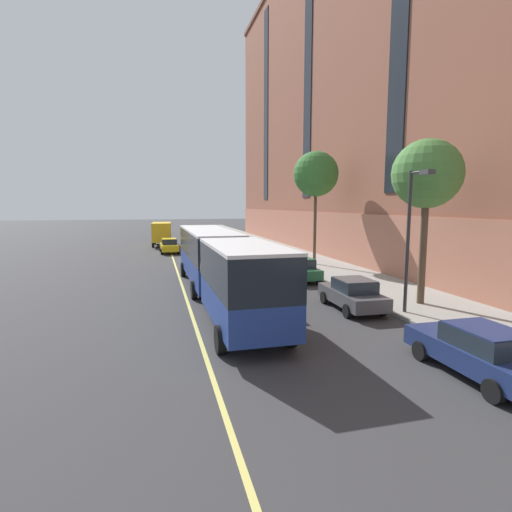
% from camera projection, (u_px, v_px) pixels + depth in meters
% --- Properties ---
extents(ground_plane, '(260.00, 260.00, 0.00)m').
position_uv_depth(ground_plane, '(248.00, 322.00, 17.54)').
color(ground_plane, '#38383A').
extents(sidewalk, '(5.50, 160.00, 0.15)m').
position_uv_depth(sidewalk, '(399.00, 294.00, 22.71)').
color(sidewalk, '#9E9B93').
rests_on(sidewalk, ground).
extents(city_bus, '(3.10, 18.92, 3.59)m').
position_uv_depth(city_bus, '(218.00, 261.00, 21.51)').
color(city_bus, navy).
rests_on(city_bus, ground).
extents(parked_car_navy_1, '(1.98, 4.80, 1.56)m').
position_uv_depth(parked_car_navy_1, '(480.00, 352.00, 11.85)').
color(parked_car_navy_1, navy).
rests_on(parked_car_navy_1, ground).
extents(parked_car_navy_2, '(2.00, 4.80, 1.56)m').
position_uv_depth(parked_car_navy_2, '(259.00, 252.00, 37.00)').
color(parked_car_navy_2, navy).
rests_on(parked_car_navy_2, ground).
extents(parked_car_silver_4, '(2.02, 4.47, 1.56)m').
position_uv_depth(parked_car_silver_4, '(240.00, 242.00, 46.86)').
color(parked_car_silver_4, '#B7B7BC').
rests_on(parked_car_silver_4, ground).
extents(parked_car_darkgray_5, '(2.07, 4.45, 1.56)m').
position_uv_depth(parked_car_darkgray_5, '(352.00, 294.00, 19.53)').
color(parked_car_darkgray_5, '#4C4C51').
rests_on(parked_car_darkgray_5, ground).
extents(parked_car_green_6, '(2.03, 4.32, 1.56)m').
position_uv_depth(parked_car_green_6, '(299.00, 269.00, 27.06)').
color(parked_car_green_6, '#23603D').
rests_on(parked_car_green_6, ground).
extents(box_truck, '(2.58, 7.04, 2.96)m').
position_uv_depth(box_truck, '(162.00, 233.00, 49.52)').
color(box_truck, gold).
rests_on(box_truck, ground).
extents(taxi_cab, '(2.02, 4.57, 1.56)m').
position_uv_depth(taxi_cab, '(169.00, 246.00, 42.70)').
color(taxi_cab, yellow).
rests_on(taxi_cab, ground).
extents(street_tree_mid_block, '(3.37, 3.37, 8.15)m').
position_uv_depth(street_tree_mid_block, '(427.00, 175.00, 19.48)').
color(street_tree_mid_block, brown).
rests_on(street_tree_mid_block, sidewalk).
extents(street_tree_far_uptown, '(3.71, 3.71, 9.35)m').
position_uv_depth(street_tree_far_uptown, '(316.00, 174.00, 32.87)').
color(street_tree_far_uptown, brown).
rests_on(street_tree_far_uptown, sidewalk).
extents(street_lamp, '(0.36, 1.48, 6.48)m').
position_uv_depth(street_lamp, '(412.00, 226.00, 17.92)').
color(street_lamp, '#2D2D30').
rests_on(street_lamp, sidewalk).
extents(lane_centerline, '(0.16, 140.00, 0.01)m').
position_uv_depth(lane_centerline, '(190.00, 308.00, 19.87)').
color(lane_centerline, '#E0D66B').
rests_on(lane_centerline, ground).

